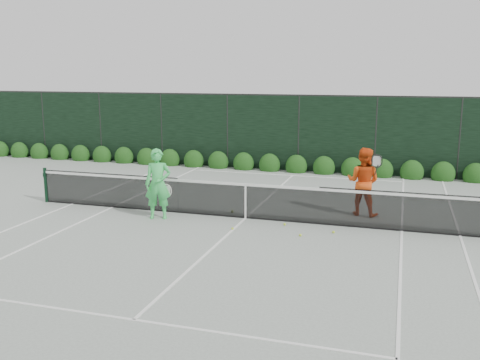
% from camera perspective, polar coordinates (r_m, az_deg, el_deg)
% --- Properties ---
extents(ground, '(80.00, 80.00, 0.00)m').
position_cam_1_polar(ground, '(14.69, 0.59, -4.11)').
color(ground, gray).
rests_on(ground, ground).
extents(tennis_net, '(12.90, 0.10, 1.07)m').
position_cam_1_polar(tennis_net, '(14.56, 0.50, -2.08)').
color(tennis_net, black).
rests_on(tennis_net, ground).
extents(player_woman, '(0.81, 0.66, 1.92)m').
position_cam_1_polar(player_woman, '(14.66, -8.74, -0.42)').
color(player_woman, '#3CCD5C').
rests_on(player_woman, ground).
extents(player_man, '(1.05, 0.90, 1.90)m').
position_cam_1_polar(player_man, '(15.21, 13.01, -0.17)').
color(player_man, '#E84C13').
rests_on(player_man, ground).
extents(court_lines, '(11.03, 23.83, 0.01)m').
position_cam_1_polar(court_lines, '(14.69, 0.59, -4.08)').
color(court_lines, white).
rests_on(court_lines, ground).
extents(windscreen_fence, '(32.00, 21.07, 3.06)m').
position_cam_1_polar(windscreen_fence, '(11.83, -3.12, -0.41)').
color(windscreen_fence, black).
rests_on(windscreen_fence, ground).
extents(hedge_row, '(31.66, 0.65, 0.94)m').
position_cam_1_polar(hedge_row, '(21.43, 6.02, 1.46)').
color(hedge_row, '#0F340E').
rests_on(hedge_row, ground).
extents(tennis_balls, '(3.10, 1.72, 0.07)m').
position_cam_1_polar(tennis_balls, '(13.90, 3.77, -4.90)').
color(tennis_balls, '#B9D52F').
rests_on(tennis_balls, ground).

